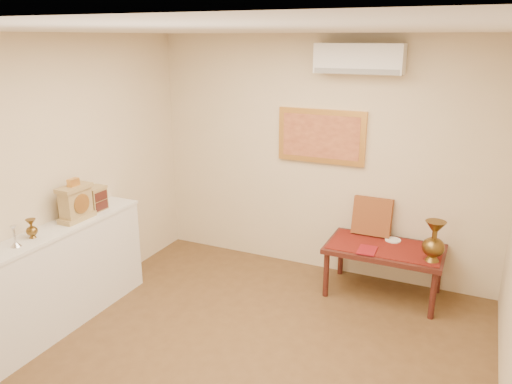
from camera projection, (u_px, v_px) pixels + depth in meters
The scene contains 17 objects.
floor at pixel (231, 374), 4.11m from camera, with size 4.50×4.50×0.00m, color brown.
ceiling at pixel (226, 30), 3.31m from camera, with size 4.50×4.50×0.00m, color silver.
wall_back at pixel (321, 158), 5.66m from camera, with size 4.00×0.02×2.70m, color beige.
wall_left at pixel (33, 188), 4.51m from camera, with size 0.02×4.50×2.70m, color beige.
candlestick at pixel (14, 236), 4.15m from camera, with size 0.09×0.09×0.19m, color silver, non-canonical shape.
brass_urn_small at pixel (31, 226), 4.33m from camera, with size 0.10×0.10×0.22m, color brown, non-canonical shape.
table_cloth at pixel (385, 247), 5.23m from camera, with size 1.14×0.59×0.01m, color maroon.
brass_urn_tall at pixel (434, 237), 4.83m from camera, with size 0.22×0.22×0.50m, color brown, non-canonical shape.
plate at pixel (393, 240), 5.38m from camera, with size 0.17×0.17×0.01m, color white.
menu at pixel (367, 250), 5.12m from camera, with size 0.18×0.25×0.01m, color maroon.
cushion at pixel (372, 216), 5.50m from camera, with size 0.42×0.10×0.42m, color maroon.
display_ledge at pixel (59, 278), 4.69m from camera, with size 0.37×2.02×0.98m.
mantel_clock at pixel (76, 203), 4.73m from camera, with size 0.17×0.36×0.41m.
wooden_chest at pixel (96, 199), 5.02m from camera, with size 0.16×0.21×0.24m.
low_table at pixel (385, 253), 5.25m from camera, with size 1.20×0.70×0.55m.
painting at pixel (321, 136), 5.56m from camera, with size 1.00×0.06×0.60m.
ac_unit at pixel (359, 59), 5.06m from camera, with size 0.90×0.25×0.30m.
Camera 1 is at (1.64, -3.07, 2.66)m, focal length 35.00 mm.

